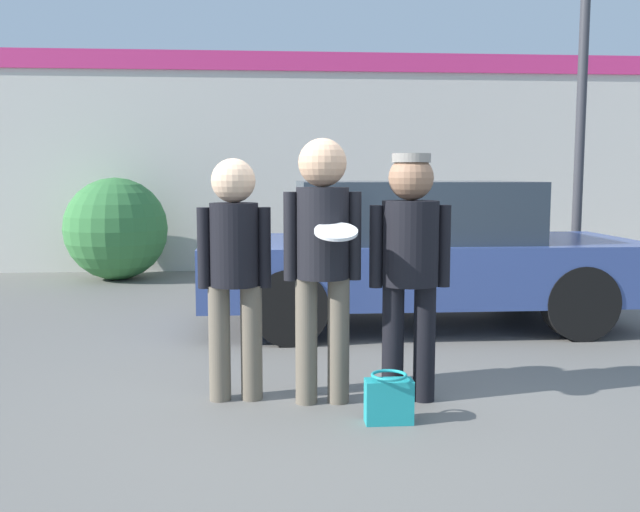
{
  "coord_description": "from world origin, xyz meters",
  "views": [
    {
      "loc": [
        -0.49,
        -4.69,
        1.56
      ],
      "look_at": [
        -0.11,
        0.27,
        0.99
      ],
      "focal_mm": 40.0,
      "sensor_mm": 36.0,
      "label": 1
    }
  ],
  "objects_px": {
    "person_right": "(410,253)",
    "shrub": "(116,229)",
    "person_left": "(234,259)",
    "street_lamp": "(608,36)",
    "handbag": "(389,399)",
    "parked_car_near": "(417,252)",
    "person_middle_with_frisbee": "(323,245)"
  },
  "relations": [
    {
      "from": "person_right",
      "to": "shrub",
      "type": "height_order",
      "value": "person_right"
    },
    {
      "from": "person_left",
      "to": "person_right",
      "type": "xyz_separation_m",
      "value": [
        1.19,
        -0.12,
        0.04
      ]
    },
    {
      "from": "street_lamp",
      "to": "shrub",
      "type": "bearing_deg",
      "value": 162.49
    },
    {
      "from": "handbag",
      "to": "person_right",
      "type": "bearing_deg",
      "value": 63.99
    },
    {
      "from": "person_left",
      "to": "parked_car_near",
      "type": "bearing_deg",
      "value": 53.25
    },
    {
      "from": "person_middle_with_frisbee",
      "to": "street_lamp",
      "type": "distance_m",
      "value": 5.94
    },
    {
      "from": "street_lamp",
      "to": "person_right",
      "type": "bearing_deg",
      "value": -129.26
    },
    {
      "from": "person_left",
      "to": "street_lamp",
      "type": "height_order",
      "value": "street_lamp"
    },
    {
      "from": "person_left",
      "to": "street_lamp",
      "type": "bearing_deg",
      "value": 40.96
    },
    {
      "from": "parked_car_near",
      "to": "street_lamp",
      "type": "xyz_separation_m",
      "value": [
        2.66,
        1.47,
        2.5
      ]
    },
    {
      "from": "shrub",
      "to": "handbag",
      "type": "xyz_separation_m",
      "value": [
        2.97,
        -6.44,
        -0.61
      ]
    },
    {
      "from": "person_left",
      "to": "handbag",
      "type": "distance_m",
      "value": 1.4
    },
    {
      "from": "parked_car_near",
      "to": "street_lamp",
      "type": "relative_size",
      "value": 0.85
    },
    {
      "from": "street_lamp",
      "to": "handbag",
      "type": "height_order",
      "value": "street_lamp"
    },
    {
      "from": "person_right",
      "to": "handbag",
      "type": "bearing_deg",
      "value": -116.01
    },
    {
      "from": "parked_car_near",
      "to": "street_lamp",
      "type": "bearing_deg",
      "value": 28.96
    },
    {
      "from": "person_middle_with_frisbee",
      "to": "shrub",
      "type": "relative_size",
      "value": 1.19
    },
    {
      "from": "person_left",
      "to": "parked_car_near",
      "type": "distance_m",
      "value": 2.98
    },
    {
      "from": "shrub",
      "to": "street_lamp",
      "type": "bearing_deg",
      "value": -17.51
    },
    {
      "from": "street_lamp",
      "to": "person_middle_with_frisbee",
      "type": "bearing_deg",
      "value": -134.07
    },
    {
      "from": "street_lamp",
      "to": "handbag",
      "type": "bearing_deg",
      "value": -128.13
    },
    {
      "from": "person_middle_with_frisbee",
      "to": "street_lamp",
      "type": "xyz_separation_m",
      "value": [
        3.84,
        3.97,
        2.16
      ]
    },
    {
      "from": "shrub",
      "to": "person_right",
      "type": "bearing_deg",
      "value": -62.06
    },
    {
      "from": "parked_car_near",
      "to": "street_lamp",
      "type": "distance_m",
      "value": 3.94
    },
    {
      "from": "parked_car_near",
      "to": "shrub",
      "type": "bearing_deg",
      "value": 137.11
    },
    {
      "from": "shrub",
      "to": "parked_car_near",
      "type": "bearing_deg",
      "value": -42.89
    },
    {
      "from": "person_middle_with_frisbee",
      "to": "person_right",
      "type": "distance_m",
      "value": 0.6
    },
    {
      "from": "person_right",
      "to": "handbag",
      "type": "distance_m",
      "value": 1.0
    },
    {
      "from": "person_left",
      "to": "parked_car_near",
      "type": "height_order",
      "value": "person_left"
    },
    {
      "from": "parked_car_near",
      "to": "shrub",
      "type": "height_order",
      "value": "shrub"
    },
    {
      "from": "person_middle_with_frisbee",
      "to": "street_lamp",
      "type": "bearing_deg",
      "value": 45.93
    },
    {
      "from": "person_left",
      "to": "handbag",
      "type": "bearing_deg",
      "value": -29.49
    }
  ]
}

